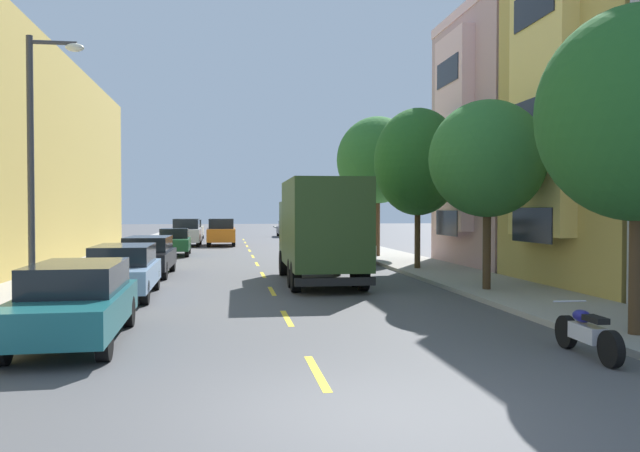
{
  "coord_description": "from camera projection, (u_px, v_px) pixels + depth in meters",
  "views": [
    {
      "loc": [
        -1.37,
        -7.66,
        2.53
      ],
      "look_at": [
        3.46,
        25.13,
        1.7
      ],
      "focal_mm": 35.41,
      "sensor_mm": 36.0,
      "label": 1
    }
  ],
  "objects": [
    {
      "name": "ground_plane",
      "position": [
        251.0,
        253.0,
        37.51
      ],
      "size": [
        160.0,
        160.0,
        0.0
      ],
      "primitive_type": "plane",
      "color": "#4C4C4F"
    },
    {
      "name": "sidewalk_left",
      "position": [
        122.0,
        255.0,
        34.49
      ],
      "size": [
        3.2,
        120.0,
        0.14
      ],
      "primitive_type": "cube",
      "color": "#A39E93",
      "rests_on": "ground_plane"
    },
    {
      "name": "sidewalk_right",
      "position": [
        375.0,
        253.0,
        36.56
      ],
      "size": [
        3.2,
        120.0,
        0.14
      ],
      "primitive_type": "cube",
      "color": "#A39E93",
      "rests_on": "ground_plane"
    },
    {
      "name": "lane_centerline_dashes",
      "position": [
        255.0,
        260.0,
        32.07
      ],
      "size": [
        0.14,
        47.2,
        0.01
      ],
      "color": "yellow",
      "rests_on": "ground_plane"
    },
    {
      "name": "townhouse_third_rose",
      "position": [
        570.0,
        144.0,
        28.35
      ],
      "size": [
        11.25,
        7.58,
        11.41
      ],
      "color": "#CC9E9E",
      "rests_on": "ground_plane"
    },
    {
      "name": "street_tree_nearest",
      "position": [
        638.0,
        114.0,
        12.05
      ],
      "size": [
        3.79,
        3.79,
        6.3
      ],
      "color": "#47331E",
      "rests_on": "sidewalk_right"
    },
    {
      "name": "street_tree_second",
      "position": [
        487.0,
        159.0,
        19.01
      ],
      "size": [
        3.51,
        3.51,
        5.71
      ],
      "color": "#47331E",
      "rests_on": "sidewalk_right"
    },
    {
      "name": "street_tree_third",
      "position": [
        418.0,
        162.0,
        25.95
      ],
      "size": [
        3.61,
        3.61,
        6.59
      ],
      "color": "#47331E",
      "rests_on": "sidewalk_right"
    },
    {
      "name": "street_tree_farthest",
      "position": [
        377.0,
        160.0,
        32.88
      ],
      "size": [
        4.26,
        4.26,
        7.28
      ],
      "color": "#47331E",
      "rests_on": "sidewalk_right"
    },
    {
      "name": "street_lamp",
      "position": [
        37.0,
        150.0,
        15.33
      ],
      "size": [
        1.35,
        0.28,
        6.62
      ],
      "color": "#38383D",
      "rests_on": "sidewalk_left"
    },
    {
      "name": "delivery_box_truck",
      "position": [
        320.0,
        227.0,
        21.69
      ],
      "size": [
        2.48,
        7.23,
        3.53
      ],
      "color": "#2D471E",
      "rests_on": "ground_plane"
    },
    {
      "name": "parked_pickup_champagne",
      "position": [
        191.0,
        230.0,
        54.15
      ],
      "size": [
        2.05,
        5.32,
        1.73
      ],
      "color": "tan",
      "rests_on": "ground_plane"
    },
    {
      "name": "parked_wagon_white",
      "position": [
        346.0,
        246.0,
        30.16
      ],
      "size": [
        1.93,
        4.74,
        1.5
      ],
      "color": "silver",
      "rests_on": "ground_plane"
    },
    {
      "name": "parked_suv_silver",
      "position": [
        187.0,
        232.0,
        44.72
      ],
      "size": [
        1.95,
        4.8,
        1.93
      ],
      "color": "#B2B5BA",
      "rests_on": "ground_plane"
    },
    {
      "name": "parked_hatchback_forest",
      "position": [
        174.0,
        242.0,
        35.29
      ],
      "size": [
        1.84,
        4.04,
        1.5
      ],
      "color": "#194C28",
      "rests_on": "ground_plane"
    },
    {
      "name": "parked_wagon_charcoal",
      "position": [
        287.0,
        228.0,
        60.07
      ],
      "size": [
        1.87,
        4.72,
        1.5
      ],
      "color": "#333338",
      "rests_on": "ground_plane"
    },
    {
      "name": "parked_wagon_black",
      "position": [
        148.0,
        255.0,
        24.45
      ],
      "size": [
        1.86,
        4.71,
        1.5
      ],
      "color": "black",
      "rests_on": "ground_plane"
    },
    {
      "name": "parked_wagon_teal",
      "position": [
        75.0,
        300.0,
        12.08
      ],
      "size": [
        1.95,
        4.75,
        1.5
      ],
      "color": "#195B60",
      "rests_on": "ground_plane"
    },
    {
      "name": "parked_wagon_sky",
      "position": [
        123.0,
        269.0,
        18.39
      ],
      "size": [
        1.91,
        4.74,
        1.5
      ],
      "color": "#7A9EC6",
      "rests_on": "ground_plane"
    },
    {
      "name": "moving_orange_sedan",
      "position": [
        221.0,
        232.0,
        45.12
      ],
      "size": [
        1.95,
        4.8,
        1.93
      ],
      "color": "orange",
      "rests_on": "ground_plane"
    },
    {
      "name": "parked_motorcycle",
      "position": [
        587.0,
        333.0,
        10.85
      ],
      "size": [
        0.62,
        2.05,
        0.9
      ],
      "color": "black",
      "rests_on": "ground_plane"
    }
  ]
}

